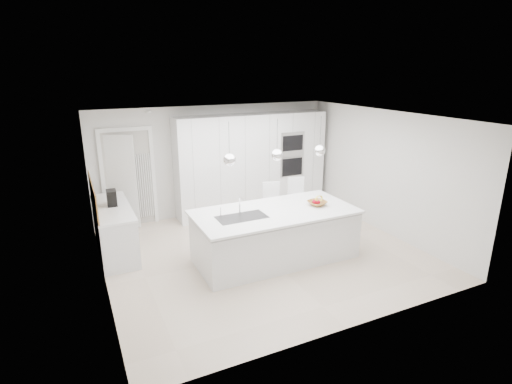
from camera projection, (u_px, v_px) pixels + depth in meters
name	position (u px, v px, depth m)	size (l,w,h in m)	color
floor	(263.00, 253.00, 7.41)	(5.50, 5.50, 0.00)	beige
wall_back	(215.00, 160.00, 9.20)	(5.50, 5.50, 0.00)	silver
wall_left	(97.00, 211.00, 5.92)	(5.00, 5.00, 0.00)	silver
ceiling	(264.00, 117.00, 6.67)	(5.50, 5.50, 0.00)	white
tall_cabinets	(252.00, 164.00, 9.30)	(3.60, 0.60, 2.30)	silver
oven_stack	(292.00, 154.00, 9.34)	(0.62, 0.04, 1.05)	#A5A5A8
doorway_frame	(129.00, 180.00, 8.44)	(1.11, 0.08, 2.13)	white
hallway_door	(117.00, 183.00, 8.30)	(0.82, 0.04, 2.00)	white
radiator	(145.00, 186.00, 8.62)	(0.32, 0.04, 1.40)	white
left_base_cabinets	(115.00, 231.00, 7.32)	(0.60, 1.80, 0.86)	silver
left_worktop	(112.00, 208.00, 7.18)	(0.62, 1.82, 0.04)	white
oak_backsplash	(93.00, 195.00, 6.99)	(0.02, 1.80, 0.50)	olive
island_base	(276.00, 236.00, 7.07)	(2.80, 1.20, 0.86)	silver
island_worktop	(275.00, 212.00, 6.98)	(2.84, 1.40, 0.04)	white
island_sink	(242.00, 222.00, 6.69)	(0.84, 0.44, 0.18)	#3F3F42
island_tap	(240.00, 205.00, 6.81)	(0.02, 0.02, 0.30)	white
pendant_left	(229.00, 160.00, 6.28)	(0.20, 0.20, 0.20)	white
pendant_mid	(277.00, 155.00, 6.63)	(0.20, 0.20, 0.20)	white
pendant_right	(320.00, 151.00, 6.98)	(0.20, 0.20, 0.20)	white
fruit_bowl	(317.00, 203.00, 7.23)	(0.33, 0.33, 0.08)	olive
espresso_machine	(112.00, 198.00, 7.21)	(0.17, 0.26, 0.28)	black
bar_stool_left	(274.00, 210.00, 8.04)	(0.36, 0.50, 1.09)	white
bar_stool_right	(299.00, 204.00, 8.36)	(0.36, 0.51, 1.10)	white
apple_a	(317.00, 202.00, 7.20)	(0.07, 0.07, 0.07)	#A30217
apple_b	(314.00, 202.00, 7.19)	(0.09, 0.09, 0.09)	#A30217
apple_c	(318.00, 202.00, 7.20)	(0.07, 0.07, 0.07)	#A30217
banana_bunch	(319.00, 199.00, 7.23)	(0.22, 0.22, 0.03)	yellow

